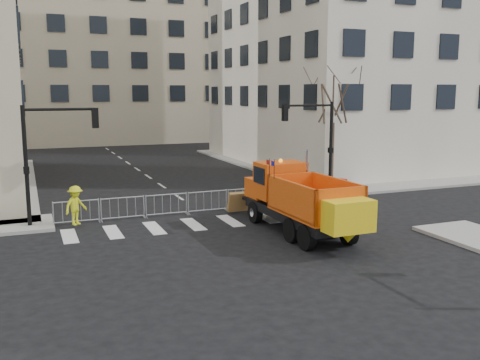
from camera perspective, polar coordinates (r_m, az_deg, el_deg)
name	(u,v)px	position (r m, az deg, el deg)	size (l,w,h in m)	color
ground	(266,255)	(19.89, 2.75, -8.04)	(120.00, 120.00, 0.00)	black
sidewalk_back	(197,208)	(27.57, -4.65, -2.96)	(64.00, 5.00, 0.15)	gray
building_far	(89,42)	(69.95, -15.81, 14.00)	(30.00, 18.00, 24.00)	#C0B292
traffic_light_left	(26,168)	(24.94, -21.84, 1.21)	(0.18, 0.18, 5.40)	black
traffic_light_right	(331,148)	(31.56, 9.64, 3.33)	(0.18, 0.18, 5.40)	black
crowd_barriers	(187,203)	(26.41, -5.64, -2.47)	(12.60, 0.60, 1.10)	#9EA0A5
street_tree	(332,129)	(32.68, 9.83, 5.38)	(3.00, 3.00, 7.50)	#382B21
plow_truck	(301,199)	(22.57, 6.53, -2.00)	(2.90, 8.87, 3.43)	black
cop_a	(267,193)	(27.19, 2.87, -1.44)	(0.62, 0.41, 1.71)	black
cop_b	(280,189)	(27.48, 4.30, -0.98)	(0.99, 0.77, 2.04)	black
cop_c	(282,196)	(25.94, 4.53, -1.74)	(1.13, 0.47, 1.93)	black
worker	(76,205)	(24.60, -17.12, -2.60)	(1.13, 0.65, 1.74)	yellow
newspaper_box	(342,189)	(29.76, 10.79, -0.95)	(0.45, 0.40, 1.10)	red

